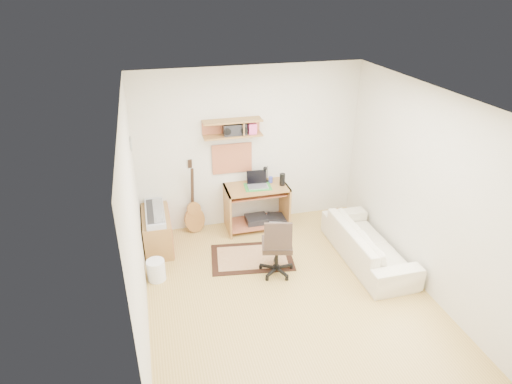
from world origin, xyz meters
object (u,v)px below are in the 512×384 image
object	(u,v)px
task_chair	(277,245)
cabinet	(157,231)
desk	(257,207)
printer	(278,220)
sofa	(369,238)

from	to	relation	value
task_chair	cabinet	distance (m)	1.92
desk	cabinet	size ratio (longest dim) A/B	1.11
task_chair	printer	world-z (taller)	task_chair
cabinet	sofa	world-z (taller)	sofa
desk	task_chair	world-z (taller)	task_chair
task_chair	printer	xyz separation A→B (m)	(0.41, 1.26, -0.37)
cabinet	sofa	bearing A→B (deg)	-20.59
desk	sofa	world-z (taller)	desk
cabinet	printer	distance (m)	2.00
sofa	task_chair	bearing A→B (deg)	89.04
task_chair	printer	distance (m)	1.38
desk	printer	world-z (taller)	desk
desk	sofa	xyz separation A→B (m)	(1.34, -1.29, -0.02)
task_chair	cabinet	world-z (taller)	task_chair
desk	sofa	bearing A→B (deg)	-43.79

